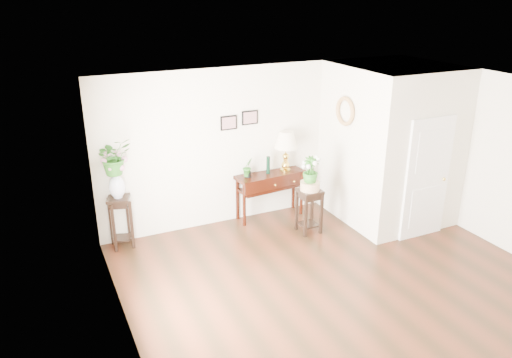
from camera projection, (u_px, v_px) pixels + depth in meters
floor at (344, 286)px, 7.19m from camera, size 6.00×5.50×0.02m
ceiling at (359, 94)px, 6.18m from camera, size 6.00×5.50×0.02m
wall_back at (262, 143)px, 9.01m from camera, size 6.00×0.02×2.80m
wall_left at (125, 243)px, 5.50m from camera, size 0.02×5.50×2.80m
wall_right at (509, 166)px, 7.87m from camera, size 0.02×5.50×2.80m
partition at (390, 143)px, 9.01m from camera, size 1.80×1.95×2.80m
door at (427, 179)px, 8.30m from camera, size 0.90×0.05×2.10m
art_print_left at (229, 123)px, 8.57m from camera, size 0.30×0.02×0.25m
art_print_right at (250, 118)px, 8.71m from camera, size 0.30×0.02×0.25m
wall_ornament at (345, 111)px, 8.51m from camera, size 0.07×0.51×0.51m
console_table at (270, 195)px, 9.24m from camera, size 1.33×0.54×0.86m
table_lamp at (286, 153)px, 9.08m from camera, size 0.55×0.55×0.76m
green_vase at (268, 165)px, 9.01m from camera, size 0.08×0.08×0.33m
potted_plant at (248, 168)px, 8.85m from camera, size 0.22×0.19×0.34m
plant_stand_a at (121, 222)px, 8.16m from camera, size 0.43×0.43×0.88m
porcelain_vase at (117, 184)px, 7.92m from camera, size 0.29×0.29×0.45m
lily_arrangement at (114, 156)px, 7.75m from camera, size 0.63×0.59×0.59m
plant_stand_b at (309, 211)px, 8.67m from camera, size 0.38×0.38×0.79m
ceramic_bowl at (310, 186)px, 8.50m from camera, size 0.44×0.44×0.15m
narcissus at (311, 170)px, 8.40m from camera, size 0.31×0.31×0.47m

